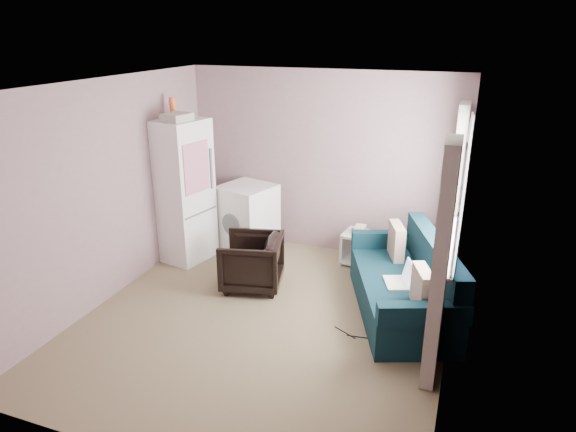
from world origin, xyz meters
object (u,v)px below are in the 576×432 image
(fridge, at_px, (181,190))
(washing_machine, at_px, (247,217))
(armchair, at_px, (251,259))
(sofa, at_px, (406,287))
(side_table, at_px, (359,246))

(fridge, distance_m, washing_machine, 1.00)
(armchair, xyz_separation_m, sofa, (1.85, 0.03, -0.05))
(fridge, relative_size, sofa, 1.03)
(armchair, bearing_deg, sofa, 77.27)
(armchair, relative_size, fridge, 0.33)
(side_table, bearing_deg, fridge, -165.20)
(armchair, bearing_deg, side_table, 121.86)
(fridge, height_order, washing_machine, fridge)
(armchair, relative_size, washing_machine, 0.76)
(sofa, bearing_deg, armchair, 159.96)
(side_table, distance_m, sofa, 1.32)
(armchair, height_order, sofa, sofa)
(fridge, bearing_deg, washing_machine, 48.95)
(side_table, xyz_separation_m, sofa, (0.78, -1.07, 0.06))
(armchair, height_order, washing_machine, washing_machine)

